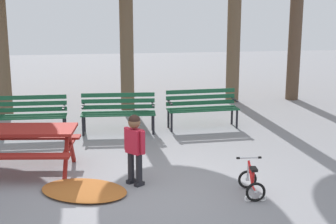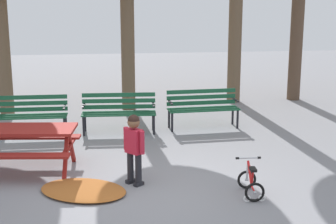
% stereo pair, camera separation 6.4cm
% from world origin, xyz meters
% --- Properties ---
extents(ground, '(36.00, 36.00, 0.00)m').
position_xyz_m(ground, '(0.00, 0.00, 0.00)').
color(ground, gray).
extents(picnic_table, '(1.94, 1.54, 0.79)m').
position_xyz_m(picnic_table, '(-2.00, 1.35, 0.59)').
color(picnic_table, maroon).
rests_on(picnic_table, ground).
extents(park_bench_far_left, '(1.61, 0.48, 0.85)m').
position_xyz_m(park_bench_far_left, '(-2.18, 3.63, 0.51)').
color(park_bench_far_left, '#195133').
rests_on(park_bench_far_left, ground).
extents(park_bench_left, '(1.62, 0.55, 0.85)m').
position_xyz_m(park_bench_left, '(-0.28, 3.64, 0.51)').
color(park_bench_left, '#195133').
rests_on(park_bench_left, ground).
extents(park_bench_right, '(1.62, 0.55, 0.85)m').
position_xyz_m(park_bench_right, '(1.61, 3.82, 0.51)').
color(park_bench_right, '#195133').
rests_on(park_bench_right, ground).
extents(child_standing, '(0.31, 0.35, 1.15)m').
position_xyz_m(child_standing, '(-0.14, 0.48, 0.68)').
color(child_standing, black).
rests_on(child_standing, ground).
extents(kids_bicycle, '(0.39, 0.58, 0.54)m').
position_xyz_m(kids_bicycle, '(1.58, -0.20, 0.20)').
color(kids_bicycle, black).
rests_on(kids_bicycle, ground).
extents(leaf_pile, '(1.68, 1.50, 0.07)m').
position_xyz_m(leaf_pile, '(-0.95, 0.25, 0.04)').
color(leaf_pile, '#9E5623').
rests_on(leaf_pile, ground).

